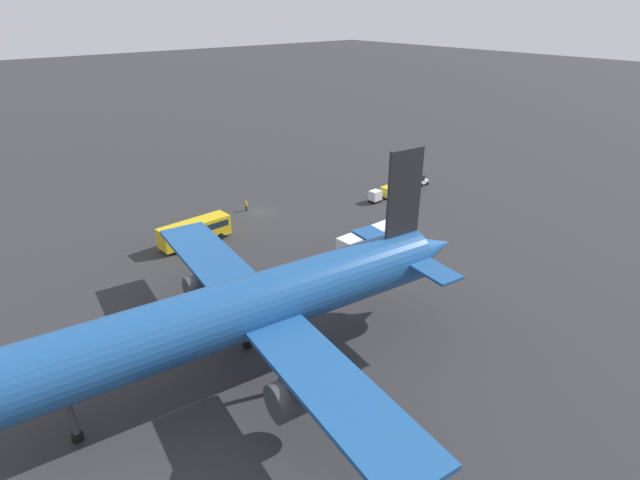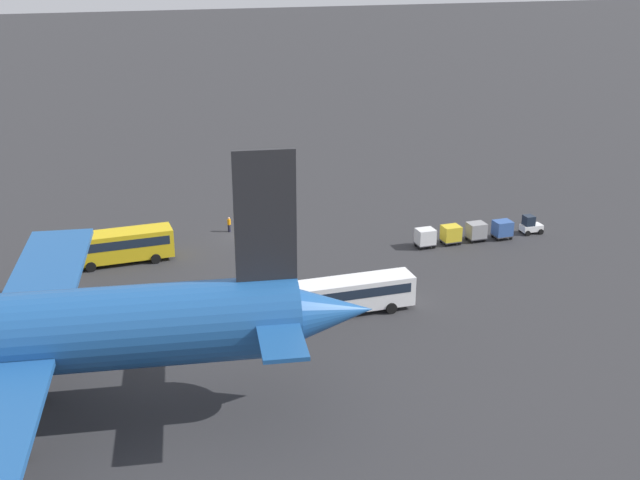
# 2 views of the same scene
# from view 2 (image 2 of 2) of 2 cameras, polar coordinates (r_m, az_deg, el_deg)

# --- Properties ---
(ground_plane) EXTENTS (600.00, 600.00, 0.00)m
(ground_plane) POSITION_cam_2_polar(r_m,az_deg,el_deg) (89.79, -5.38, 0.34)
(ground_plane) COLOR #2D2D30
(shuttle_bus_near) EXTENTS (10.49, 3.69, 3.32)m
(shuttle_bus_near) POSITION_cam_2_polar(r_m,az_deg,el_deg) (83.74, -13.98, -0.29)
(shuttle_bus_near) COLOR gold
(shuttle_bus_near) RESTS_ON ground
(shuttle_bus_far) EXTENTS (12.26, 3.19, 3.13)m
(shuttle_bus_far) POSITION_cam_2_polar(r_m,az_deg,el_deg) (70.47, 1.87, -3.82)
(shuttle_bus_far) COLOR white
(shuttle_bus_far) RESTS_ON ground
(baggage_tug) EXTENTS (2.44, 1.69, 2.10)m
(baggage_tug) POSITION_cam_2_polar(r_m,az_deg,el_deg) (92.74, 14.73, 1.02)
(baggage_tug) COLOR white
(baggage_tug) RESTS_ON ground
(worker_person) EXTENTS (0.38, 0.38, 1.74)m
(worker_person) POSITION_cam_2_polar(r_m,az_deg,el_deg) (90.75, -6.48, 1.11)
(worker_person) COLOR #1E1E2D
(worker_person) RESTS_ON ground
(cargo_cart_blue) EXTENTS (2.06, 1.76, 2.06)m
(cargo_cart_blue) POSITION_cam_2_polar(r_m,az_deg,el_deg) (90.21, 12.84, 0.80)
(cargo_cart_blue) COLOR #38383D
(cargo_cart_blue) RESTS_ON ground
(cargo_cart_grey) EXTENTS (2.06, 1.76, 2.06)m
(cargo_cart_grey) POSITION_cam_2_polar(r_m,az_deg,el_deg) (88.98, 11.05, 0.66)
(cargo_cart_grey) COLOR #38383D
(cargo_cart_grey) RESTS_ON ground
(cargo_cart_yellow) EXTENTS (2.06, 1.76, 2.06)m
(cargo_cart_yellow) POSITION_cam_2_polar(r_m,az_deg,el_deg) (87.59, 9.30, 0.45)
(cargo_cart_yellow) COLOR #38383D
(cargo_cart_yellow) RESTS_ON ground
(cargo_cart_white) EXTENTS (2.06, 1.76, 2.06)m
(cargo_cart_white) POSITION_cam_2_polar(r_m,az_deg,el_deg) (86.23, 7.50, 0.22)
(cargo_cart_white) COLOR #38383D
(cargo_cart_white) RESTS_ON ground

